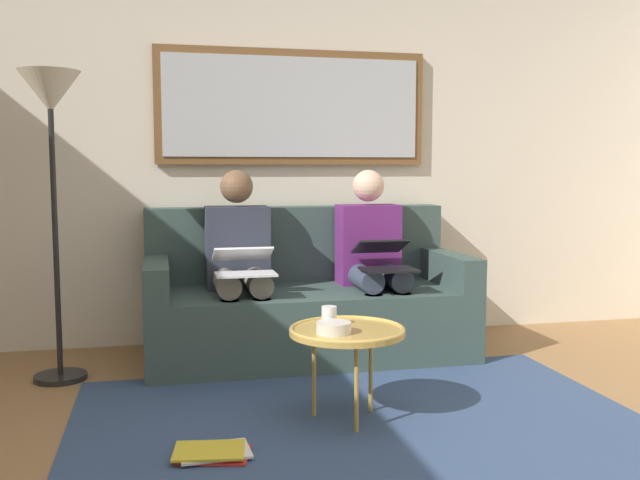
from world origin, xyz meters
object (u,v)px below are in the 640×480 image
Objects in this scene: couch at (305,303)px; magazine_stack at (213,452)px; framed_mirror at (293,107)px; cup at (329,316)px; person_left at (373,256)px; laptop_white at (244,262)px; bowl at (334,328)px; standing_lamp at (51,126)px; coffee_table at (347,332)px; person_right at (239,259)px; laptop_black at (384,256)px.

couch is 1.68m from magazine_stack.
framed_mirror is 1.86m from cup.
person_left is 3.39× the size of laptop_white.
cup reaches higher than bowl.
cup reaches higher than magazine_stack.
laptop_white is 0.20× the size of standing_lamp.
couch is 5.76× the size of laptop_white.
coffee_table is 0.80m from magazine_stack.
person_right is 1.57m from magazine_stack.
person_left is 0.69× the size of standing_lamp.
person_right is at bearing -72.61° from coffee_table.
coffee_table reaches higher than magazine_stack.
person_left is (-0.47, -1.15, 0.20)m from coffee_table.
person_right is 1.28m from standing_lamp.
bowl is 1.03m from laptop_white.
laptop_black is 1.98m from standing_lamp.
couch is 4.88× the size of laptop_black.
laptop_black is (-0.55, -0.99, 0.18)m from bowl.
magazine_stack is at bearing 52.45° from person_left.
magazine_stack is at bearing 21.70° from bowl.
person_right is (0.28, -1.21, 0.16)m from bowl.
person_right reaches higher than cup.
bowl is (0.08, 0.07, 0.04)m from coffee_table.
laptop_white is at bearing 16.13° from person_left.
laptop_white is at bearing 59.22° from framed_mirror.
magazine_stack is at bearing 120.69° from standing_lamp.
bowl is 0.09× the size of standing_lamp.
coffee_table is (0.06, 1.22, 0.10)m from couch.
magazine_stack is at bearing 70.03° from framed_mirror.
person_right is (0.42, 0.07, 0.30)m from couch.
person_left is at bearing -90.00° from laptop_black.
person_left reaches higher than couch.
laptop_black is 0.86m from person_right.
bowl is 1.14m from laptop_black.
person_left is (-0.42, 0.46, -0.94)m from framed_mirror.
framed_mirror reaches higher than magazine_stack.
coffee_table is 0.13m from cup.
laptop_black is (-0.53, -0.83, 0.16)m from cup.
laptop_white is (0.28, -0.97, 0.17)m from bowl.
bowl is (0.02, 0.16, -0.02)m from cup.
bowl is at bearing 141.72° from standing_lamp.
bowl is 1.88m from standing_lamp.
laptop_black is at bearing 164.71° from person_right.
standing_lamp is at bearing -0.88° from laptop_black.
couch is 3.68× the size of coffee_table.
bowl is (0.13, 1.67, -1.10)m from framed_mirror.
bowl is 0.14× the size of person_left.
person_right is (0.30, -1.06, 0.14)m from cup.
person_left is 0.83m from person_right.
framed_mirror is 1.57m from standing_lamp.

